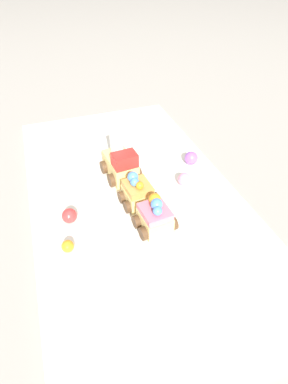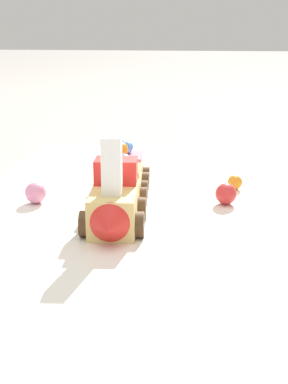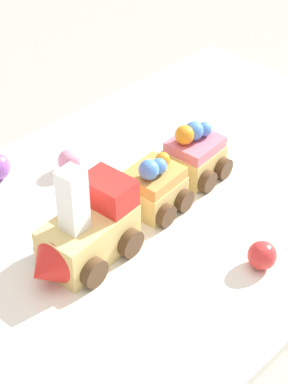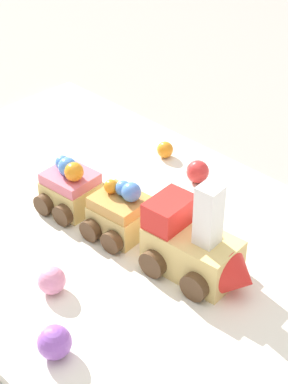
{
  "view_description": "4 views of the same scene",
  "coord_description": "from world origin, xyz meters",
  "px_view_note": "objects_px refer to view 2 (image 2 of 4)",
  "views": [
    {
      "loc": [
        -0.46,
        0.14,
        0.43
      ],
      "look_at": [
        -0.04,
        -0.01,
        0.04
      ],
      "focal_mm": 28.0,
      "sensor_mm": 36.0,
      "label": 1
    },
    {
      "loc": [
        0.64,
        0.12,
        0.24
      ],
      "look_at": [
        0.04,
        0.04,
        0.05
      ],
      "focal_mm": 50.0,
      "sensor_mm": 36.0,
      "label": 2
    },
    {
      "loc": [
        0.35,
        0.37,
        0.45
      ],
      "look_at": [
        0.01,
        0.03,
        0.07
      ],
      "focal_mm": 60.0,
      "sensor_mm": 36.0,
      "label": 3
    },
    {
      "loc": [
        0.38,
        -0.38,
        0.46
      ],
      "look_at": [
        -0.02,
        0.02,
        0.07
      ],
      "focal_mm": 60.0,
      "sensor_mm": 36.0,
      "label": 4
    }
  ],
  "objects_px": {
    "gumball_orange": "(235,182)",
    "cake_car_caramel": "(122,183)",
    "cake_train_locomotive": "(113,204)",
    "gumball_red": "(226,194)",
    "gumball_pink": "(36,193)",
    "cake_car_strawberry": "(125,168)"
  },
  "relations": [
    {
      "from": "gumball_orange",
      "to": "cake_car_caramel",
      "type": "bearing_deg",
      "value": -63.44
    },
    {
      "from": "cake_train_locomotive",
      "to": "gumball_red",
      "type": "xyz_separation_m",
      "value": [
        -0.11,
        0.13,
        -0.02
      ]
    },
    {
      "from": "cake_train_locomotive",
      "to": "gumball_pink",
      "type": "height_order",
      "value": "cake_train_locomotive"
    },
    {
      "from": "cake_car_caramel",
      "to": "gumball_red",
      "type": "relative_size",
      "value": 2.61
    },
    {
      "from": "cake_train_locomotive",
      "to": "cake_car_strawberry",
      "type": "height_order",
      "value": "cake_train_locomotive"
    },
    {
      "from": "gumball_orange",
      "to": "gumball_pink",
      "type": "bearing_deg",
      "value": -69.8
    },
    {
      "from": "cake_train_locomotive",
      "to": "gumball_orange",
      "type": "xyz_separation_m",
      "value": [
        -0.18,
        0.14,
        -0.02
      ]
    },
    {
      "from": "cake_train_locomotive",
      "to": "gumball_orange",
      "type": "height_order",
      "value": "cake_train_locomotive"
    },
    {
      "from": "gumball_pink",
      "to": "gumball_red",
      "type": "distance_m",
      "value": 0.25
    },
    {
      "from": "cake_train_locomotive",
      "to": "cake_car_caramel",
      "type": "height_order",
      "value": "cake_train_locomotive"
    },
    {
      "from": "gumball_orange",
      "to": "gumball_red",
      "type": "relative_size",
      "value": 0.76
    },
    {
      "from": "gumball_pink",
      "to": "gumball_orange",
      "type": "bearing_deg",
      "value": 110.2
    },
    {
      "from": "cake_car_caramel",
      "to": "gumball_pink",
      "type": "bearing_deg",
      "value": -84.39
    },
    {
      "from": "cake_car_strawberry",
      "to": "cake_train_locomotive",
      "type": "bearing_deg",
      "value": 0.14
    },
    {
      "from": "cake_car_caramel",
      "to": "cake_car_strawberry",
      "type": "distance_m",
      "value": 0.08
    },
    {
      "from": "cake_car_caramel",
      "to": "gumball_red",
      "type": "distance_m",
      "value": 0.14
    },
    {
      "from": "gumball_orange",
      "to": "gumball_pink",
      "type": "relative_size",
      "value": 0.76
    },
    {
      "from": "cake_car_caramel",
      "to": "gumball_orange",
      "type": "distance_m",
      "value": 0.17
    },
    {
      "from": "cake_car_caramel",
      "to": "cake_car_strawberry",
      "type": "bearing_deg",
      "value": -179.33
    },
    {
      "from": "cake_train_locomotive",
      "to": "gumball_red",
      "type": "height_order",
      "value": "cake_train_locomotive"
    },
    {
      "from": "gumball_pink",
      "to": "gumball_red",
      "type": "height_order",
      "value": "same"
    },
    {
      "from": "gumball_orange",
      "to": "gumball_red",
      "type": "distance_m",
      "value": 0.07
    }
  ]
}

